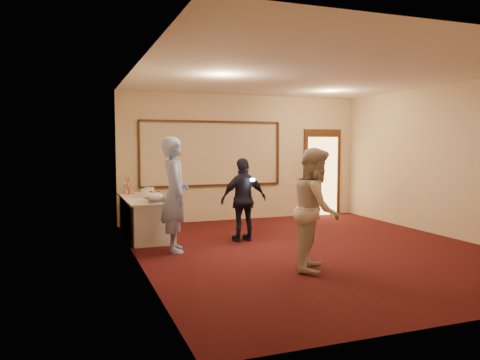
# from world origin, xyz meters

# --- Properties ---
(floor) EXTENTS (7.00, 7.00, 0.00)m
(floor) POSITION_xyz_m (0.00, 0.00, 0.00)
(floor) COLOR black
(floor) RESTS_ON ground
(room_walls) EXTENTS (6.04, 7.04, 3.02)m
(room_walls) POSITION_xyz_m (0.00, 0.00, 2.03)
(room_walls) COLOR beige
(room_walls) RESTS_ON floor
(wall_molding) EXTENTS (3.45, 0.04, 1.55)m
(wall_molding) POSITION_xyz_m (-0.80, 3.47, 1.60)
(wall_molding) COLOR #33150F
(wall_molding) RESTS_ON room_walls
(doorway) EXTENTS (1.05, 0.07, 2.20)m
(doorway) POSITION_xyz_m (2.15, 3.45, 1.08)
(doorway) COLOR #33150F
(doorway) RESTS_ON floor
(buffet_table) EXTENTS (0.89, 2.21, 0.77)m
(buffet_table) POSITION_xyz_m (-2.57, 2.16, 0.39)
(buffet_table) COLOR white
(buffet_table) RESTS_ON floor
(pavlova_tray) EXTENTS (0.42, 0.55, 0.19)m
(pavlova_tray) POSITION_xyz_m (-2.52, 1.38, 0.85)
(pavlova_tray) COLOR silver
(pavlova_tray) RESTS_ON buffet_table
(cupcake_stand) EXTENTS (0.27, 0.27, 0.40)m
(cupcake_stand) POSITION_xyz_m (-2.80, 2.99, 0.91)
(cupcake_stand) COLOR #D04452
(cupcake_stand) RESTS_ON buffet_table
(plate_stack_a) EXTENTS (0.21, 0.21, 0.17)m
(plate_stack_a) POSITION_xyz_m (-2.54, 2.21, 0.86)
(plate_stack_a) COLOR white
(plate_stack_a) RESTS_ON buffet_table
(plate_stack_b) EXTENTS (0.20, 0.20, 0.17)m
(plate_stack_b) POSITION_xyz_m (-2.44, 2.47, 0.85)
(plate_stack_b) COLOR white
(plate_stack_b) RESTS_ON buffet_table
(tart) EXTENTS (0.27, 0.27, 0.06)m
(tart) POSITION_xyz_m (-2.32, 1.83, 0.80)
(tart) COLOR white
(tart) RESTS_ON buffet_table
(man) EXTENTS (0.53, 0.75, 1.95)m
(man) POSITION_xyz_m (-2.30, 0.66, 0.98)
(man) COLOR #8198DB
(man) RESTS_ON floor
(woman) EXTENTS (1.03, 1.09, 1.78)m
(woman) POSITION_xyz_m (-0.62, -1.16, 0.89)
(woman) COLOR silver
(woman) RESTS_ON floor
(guest) EXTENTS (0.95, 0.46, 1.57)m
(guest) POSITION_xyz_m (-0.91, 1.06, 0.78)
(guest) COLOR black
(guest) RESTS_ON floor
(camera_flash) EXTENTS (0.08, 0.05, 0.05)m
(camera_flash) POSITION_xyz_m (-0.82, 0.85, 1.17)
(camera_flash) COLOR white
(camera_flash) RESTS_ON guest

